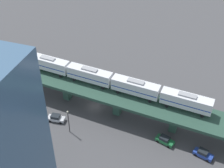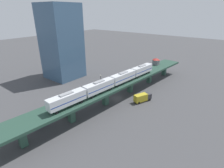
{
  "view_description": "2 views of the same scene",
  "coord_description": "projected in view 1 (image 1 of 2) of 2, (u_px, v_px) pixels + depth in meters",
  "views": [
    {
      "loc": [
        58.06,
        24.42,
        56.35
      ],
      "look_at": [
        -0.97,
        4.51,
        8.06
      ],
      "focal_mm": 50.0,
      "sensor_mm": 36.0,
      "label": 1
    },
    {
      "loc": [
        -36.65,
        50.52,
        32.62
      ],
      "look_at": [
        -0.97,
        4.51,
        8.06
      ],
      "focal_mm": 28.0,
      "sensor_mm": 36.0,
      "label": 2
    }
  ],
  "objects": [
    {
      "name": "street_car_green",
      "position": [
        165.0,
        140.0,
        73.38
      ],
      "size": [
        3.04,
        4.74,
        1.89
      ],
      "color": "#1E6638",
      "rests_on": "ground"
    },
    {
      "name": "delivery_truck",
      "position": [
        94.0,
        79.0,
        91.01
      ],
      "size": [
        4.83,
        7.51,
        3.2
      ],
      "color": "#333338",
      "rests_on": "ground"
    },
    {
      "name": "street_car_silver",
      "position": [
        56.0,
        118.0,
        79.27
      ],
      "size": [
        2.29,
        4.56,
        1.89
      ],
      "color": "#B7BABF",
      "rests_on": "ground"
    },
    {
      "name": "street_lamp",
      "position": [
        68.0,
        120.0,
        74.24
      ],
      "size": [
        0.44,
        0.44,
        6.94
      ],
      "color": "black",
      "rests_on": "ground"
    },
    {
      "name": "ground_plane",
      "position": [
        95.0,
        106.0,
        84.17
      ],
      "size": [
        400.0,
        400.0,
        0.0
      ],
      "primitive_type": "plane",
      "color": "#424244"
    },
    {
      "name": "subway_train",
      "position": [
        112.0,
        81.0,
        78.19
      ],
      "size": [
        7.63,
        49.84,
        4.45
      ],
      "color": "silver",
      "rests_on": "elevated_viaduct"
    },
    {
      "name": "street_car_blue",
      "position": [
        203.0,
        154.0,
        70.16
      ],
      "size": [
        3.03,
        4.74,
        1.89
      ],
      "color": "#233D93",
      "rests_on": "ground"
    },
    {
      "name": "elevated_viaduct",
      "position": [
        94.0,
        90.0,
        80.76
      ],
      "size": [
        17.27,
        92.38,
        6.56
      ],
      "color": "#244135",
      "rests_on": "ground"
    }
  ]
}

